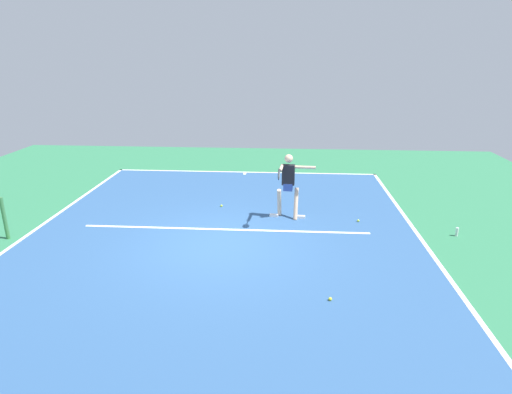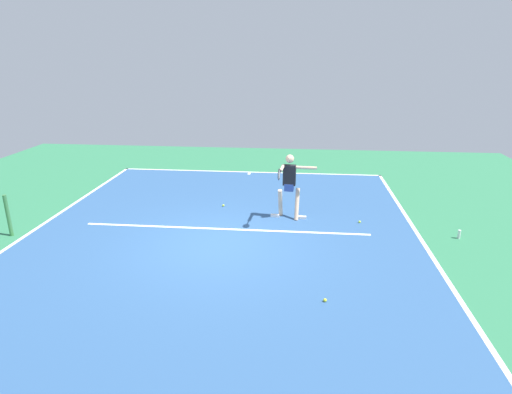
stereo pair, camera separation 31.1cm
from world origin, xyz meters
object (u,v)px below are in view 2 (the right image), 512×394
Objects in this scene: tennis_ball_near_service_line at (325,300)px; tennis_ball_by_baseline at (223,205)px; tennis_player at (289,182)px; net_post at (8,216)px; water_bottle at (459,234)px; tennis_ball_far_corner at (360,222)px.

tennis_ball_by_baseline is at bearing -60.89° from tennis_ball_near_service_line.
tennis_ball_near_service_line is at bearing 105.33° from tennis_player.
net_post is at bearing 20.03° from tennis_player.
tennis_ball_by_baseline is at bearing -15.63° from water_bottle.
tennis_ball_far_corner and tennis_ball_by_baseline have the same top height.
net_post reaches higher than water_bottle.
water_bottle is (-11.10, -0.93, -0.43)m from net_post.
tennis_ball_near_service_line is at bearing 119.11° from tennis_ball_by_baseline.
tennis_ball_far_corner is at bearing -105.77° from tennis_ball_near_service_line.
tennis_player reaches higher than tennis_ball_by_baseline.
tennis_player is at bearing -164.59° from net_post.
tennis_player is 27.40× the size of tennis_ball_by_baseline.
net_post is 16.21× the size of tennis_ball_near_service_line.
net_post is 8.98m from tennis_ball_far_corner.
tennis_ball_near_service_line is at bearing 74.23° from tennis_ball_far_corner.
tennis_player is (-6.88, -1.90, 0.50)m from net_post.
tennis_ball_far_corner and tennis_ball_near_service_line have the same top height.
water_bottle is at bearing 164.37° from tennis_ball_by_baseline.
water_bottle is (-6.18, 1.73, 0.08)m from tennis_ball_by_baseline.
water_bottle is at bearing -136.92° from tennis_ball_near_service_line.
tennis_player is 4.43m from water_bottle.
net_post is at bearing 28.43° from tennis_ball_by_baseline.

